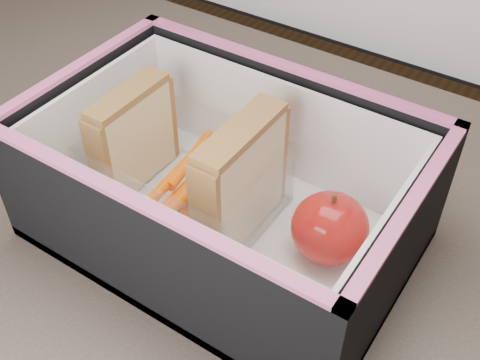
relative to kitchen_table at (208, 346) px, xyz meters
The scene contains 8 objects.
kitchen_table is the anchor object (origin of this frame).
lunch_bag 0.17m from the kitchen_table, 107.05° to the left, with size 0.32×0.28×0.32m.
plastic_tub 0.16m from the kitchen_table, 135.41° to the left, with size 0.16×0.12×0.07m, color white, non-canonical shape.
sandwich_left 0.21m from the kitchen_table, 152.91° to the left, with size 0.02×0.09×0.10m.
sandwich_right 0.17m from the kitchen_table, 94.19° to the left, with size 0.03×0.10×0.11m.
carrot_sticks 0.15m from the kitchen_table, 133.18° to the left, with size 0.05×0.14×0.03m.
paper_napkin 0.15m from the kitchen_table, 44.47° to the left, with size 0.07×0.07×0.01m, color white.
red_apple 0.18m from the kitchen_table, 44.47° to the left, with size 0.07×0.07×0.07m.
Camera 1 is at (0.20, -0.24, 1.16)m, focal length 45.00 mm.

